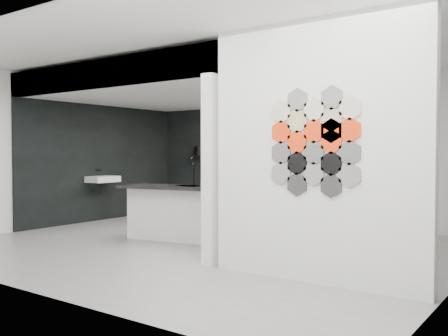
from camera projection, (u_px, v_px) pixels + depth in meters
floor at (207, 245)px, 7.45m from camera, size 7.00×6.00×0.01m
partition_panel at (315, 151)px, 5.30m from camera, size 2.45×0.15×2.80m
bay_clad_back at (244, 162)px, 10.59m from camera, size 4.40×0.04×2.35m
bay_clad_left at (103, 163)px, 10.25m from camera, size 0.04×4.00×2.35m
bulkhead at (183, 88)px, 8.94m from camera, size 4.40×4.00×0.40m
corner_column at (210, 170)px, 6.13m from camera, size 0.16×0.16×2.35m
fascia_beam at (99, 74)px, 7.38m from camera, size 4.40×0.16×0.40m
wall_basin at (103, 179)px, 9.96m from camera, size 0.40×0.60×0.12m
display_shelf at (245, 156)px, 10.44m from camera, size 3.00×0.15×0.04m
kitchen_island at (174, 212)px, 7.96m from camera, size 1.73×1.01×1.31m
stockpot at (200, 151)px, 11.14m from camera, size 0.32×0.32×0.20m
kettle at (297, 152)px, 9.73m from camera, size 0.17×0.17×0.14m
glass_bowl at (303, 154)px, 9.65m from camera, size 0.14×0.14×0.09m
glass_vase at (303, 153)px, 9.65m from camera, size 0.11×0.11×0.12m
bottle_dark at (230, 151)px, 10.65m from camera, size 0.08×0.08×0.18m
utensil_cup at (220, 153)px, 10.81m from camera, size 0.08×0.08×0.09m
hex_tile_cluster at (315, 141)px, 5.21m from camera, size 1.04×0.02×1.16m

